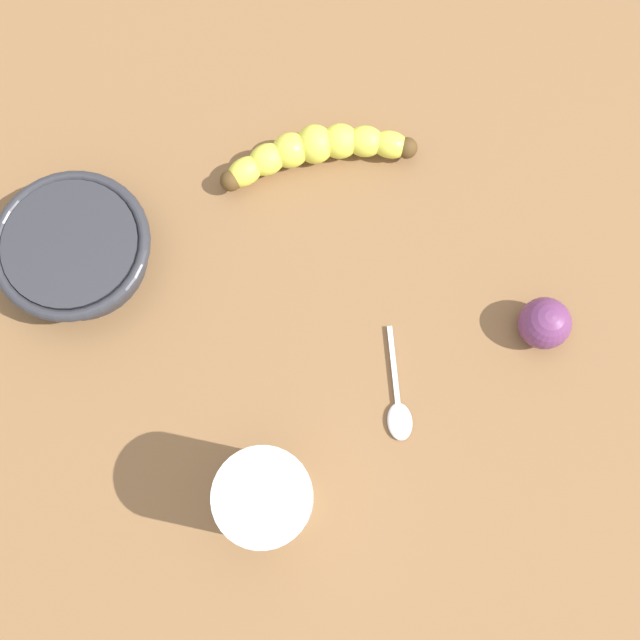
{
  "coord_description": "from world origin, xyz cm",
  "views": [
    {
      "loc": [
        -21.34,
        6.18,
        74.73
      ],
      "look_at": [
        -7.42,
        -5.21,
        5.0
      ],
      "focal_mm": 41.94,
      "sensor_mm": 36.0,
      "label": 1
    }
  ],
  "objects_px": {
    "banana": "(316,150)",
    "teaspoon": "(399,414)",
    "smoothie_glass": "(267,499)",
    "ceramic_bowl": "(75,249)",
    "plum_fruit": "(545,323)"
  },
  "relations": [
    {
      "from": "banana",
      "to": "teaspoon",
      "type": "bearing_deg",
      "value": 95.0
    },
    {
      "from": "smoothie_glass",
      "to": "ceramic_bowl",
      "type": "relative_size",
      "value": 0.79
    },
    {
      "from": "banana",
      "to": "smoothie_glass",
      "type": "relative_size",
      "value": 1.53
    },
    {
      "from": "smoothie_glass",
      "to": "teaspoon",
      "type": "xyz_separation_m",
      "value": [
        -0.02,
        -0.14,
        -0.05
      ]
    },
    {
      "from": "banana",
      "to": "plum_fruit",
      "type": "xyz_separation_m",
      "value": [
        -0.28,
        -0.05,
        0.01
      ]
    },
    {
      "from": "plum_fruit",
      "to": "teaspoon",
      "type": "distance_m",
      "value": 0.16
    },
    {
      "from": "banana",
      "to": "teaspoon",
      "type": "relative_size",
      "value": 1.85
    },
    {
      "from": "ceramic_bowl",
      "to": "plum_fruit",
      "type": "xyz_separation_m",
      "value": [
        -0.35,
        -0.31,
        -0.0
      ]
    },
    {
      "from": "smoothie_glass",
      "to": "plum_fruit",
      "type": "height_order",
      "value": "smoothie_glass"
    },
    {
      "from": "smoothie_glass",
      "to": "teaspoon",
      "type": "bearing_deg",
      "value": -96.05
    },
    {
      "from": "teaspoon",
      "to": "ceramic_bowl",
      "type": "bearing_deg",
      "value": -121.42
    },
    {
      "from": "ceramic_bowl",
      "to": "teaspoon",
      "type": "relative_size",
      "value": 1.54
    },
    {
      "from": "teaspoon",
      "to": "banana",
      "type": "bearing_deg",
      "value": -168.25
    },
    {
      "from": "banana",
      "to": "teaspoon",
      "type": "xyz_separation_m",
      "value": [
        -0.26,
        0.11,
        -0.02
      ]
    },
    {
      "from": "banana",
      "to": "ceramic_bowl",
      "type": "bearing_deg",
      "value": 13.63
    }
  ]
}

